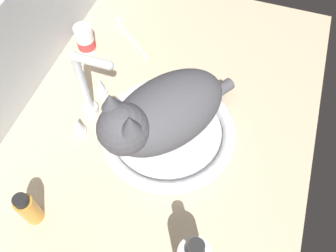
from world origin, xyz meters
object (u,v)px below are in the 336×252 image
object	(u,v)px
faucet	(88,94)
toothbrush	(131,38)
cat	(159,115)
sink_basin	(168,131)
amber_bottle	(28,209)
pill_bottle	(85,40)

from	to	relation	value
faucet	toothbrush	bearing A→B (deg)	1.98
cat	toothbrush	size ratio (longest dim) A/B	2.30
sink_basin	cat	size ratio (longest dim) A/B	0.96
sink_basin	faucet	bearing A→B (deg)	90.00
amber_bottle	sink_basin	bearing A→B (deg)	-35.72
cat	pill_bottle	distance (cm)	38.62
pill_bottle	amber_bottle	size ratio (longest dim) A/B	0.84
faucet	sink_basin	bearing A→B (deg)	-90.00
sink_basin	faucet	distance (cm)	21.81
cat	pill_bottle	world-z (taller)	cat
toothbrush	faucet	bearing A→B (deg)	-178.02
sink_basin	pill_bottle	xyz separation A→B (cm)	(20.33, 32.06, 2.70)
sink_basin	toothbrush	size ratio (longest dim) A/B	2.21
sink_basin	amber_bottle	distance (cm)	36.75
faucet	pill_bottle	distance (cm)	23.75
amber_bottle	toothbrush	bearing A→B (deg)	0.24
cat	toothbrush	world-z (taller)	cat
toothbrush	cat	bearing A→B (deg)	-146.89
cat	toothbrush	xyz separation A→B (cm)	(30.90, 20.15, -10.43)
sink_basin	pill_bottle	size ratio (longest dim) A/B	3.83
faucet	cat	distance (cm)	19.44
amber_bottle	pill_bottle	bearing A→B (deg)	12.07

